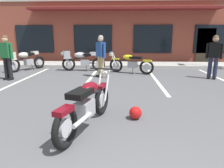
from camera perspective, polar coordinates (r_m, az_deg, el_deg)
ground_plane at (r=4.65m, az=3.14°, el=-7.47°), size 80.00×80.00×0.00m
sidewalk_kerb at (r=11.55m, az=2.90°, el=5.43°), size 22.00×1.80×0.14m
brick_storefront_building at (r=15.70m, az=2.95°, el=14.55°), size 18.53×6.26×3.99m
painted_stall_lines at (r=8.02m, az=2.97°, el=1.43°), size 7.78×4.80×0.01m
motorcycle_foreground_classic at (r=3.71m, az=-6.94°, el=-5.44°), size 0.91×2.06×0.98m
motorcycle_red_sportbike at (r=10.74m, az=-23.13°, el=6.25°), size 1.26×1.92×0.98m
motorcycle_black_cruiser at (r=9.21m, az=5.16°, el=5.84°), size 2.01×1.06×0.98m
motorcycle_blue_standard at (r=9.96m, az=-8.63°, el=6.69°), size 2.11×0.66×0.98m
person_in_black_shirt at (r=8.27m, az=-3.17°, el=8.44°), size 0.45×0.53×1.68m
person_in_shorts_foreground at (r=8.70m, az=-27.34°, el=7.23°), size 0.60×0.36×1.68m
person_near_building at (r=8.84m, az=26.59°, el=7.38°), size 0.57×0.40×1.68m
helmet_on_pavement at (r=4.20m, az=6.56°, el=-7.98°), size 0.26×0.26×0.26m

